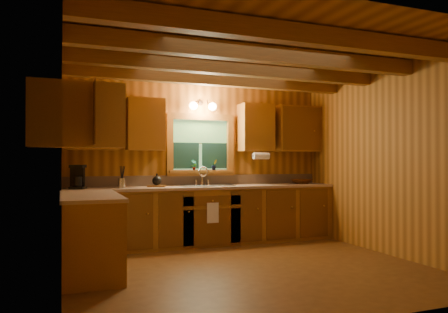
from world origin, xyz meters
TOP-DOWN VIEW (x-y plane):
  - room at (0.00, 0.00)m, footprint 4.20×4.20m
  - ceiling_beams at (0.00, 0.00)m, footprint 4.20×2.54m
  - base_cabinets at (-0.49, 1.28)m, footprint 4.20×2.22m
  - countertop at (-0.48, 1.29)m, footprint 4.20×2.24m
  - backsplash at (0.00, 1.89)m, footprint 4.20×0.02m
  - dishwasher_panel at (-1.47, 0.68)m, footprint 0.02×0.60m
  - upper_cabinets at (-0.56, 1.42)m, footprint 4.19×1.77m
  - window at (0.00, 1.87)m, footprint 1.12×0.08m
  - window_sill at (0.00, 1.82)m, footprint 1.06×0.14m
  - wall_sconce at (0.00, 1.75)m, footprint 0.45×0.21m
  - paper_towel_roll at (0.92, 1.53)m, footprint 0.27×0.11m
  - dish_towel at (0.00, 1.26)m, footprint 0.18×0.01m
  - sink at (0.00, 1.60)m, footprint 0.82×0.48m
  - coffee_maker at (-1.89, 1.59)m, footprint 0.19×0.24m
  - utensil_crock at (-1.29, 1.57)m, footprint 0.11×0.11m
  - cutting_board at (-0.76, 1.65)m, footprint 0.31×0.27m
  - teakettle at (-0.76, 1.65)m, footprint 0.14×0.14m
  - wicker_basket at (1.73, 1.63)m, footprint 0.42×0.42m
  - potted_plant_left at (-0.13, 1.81)m, footprint 0.11×0.09m
  - potted_plant_right at (0.21, 1.79)m, footprint 0.11×0.10m

SIDE VIEW (x-z plane):
  - base_cabinets at x=-0.49m, z-range 0.00..0.86m
  - dishwasher_panel at x=-1.47m, z-range 0.03..0.83m
  - dish_towel at x=0.00m, z-range 0.37..0.67m
  - sink at x=0.00m, z-range 0.64..1.07m
  - countertop at x=-0.48m, z-range 0.86..0.90m
  - cutting_board at x=-0.76m, z-range 0.90..0.92m
  - wicker_basket at x=1.73m, z-range 0.90..0.98m
  - utensil_crock at x=-1.29m, z-range 0.82..1.14m
  - backsplash at x=0.00m, z-range 0.90..1.06m
  - teakettle at x=-0.76m, z-range 0.91..1.08m
  - coffee_maker at x=-1.89m, z-range 0.90..1.23m
  - window_sill at x=0.00m, z-range 1.10..1.14m
  - potted_plant_right at x=0.21m, z-range 1.14..1.31m
  - potted_plant_left at x=-0.13m, z-range 1.14..1.31m
  - room at x=0.00m, z-range -0.80..3.40m
  - paper_towel_roll at x=0.92m, z-range 1.31..1.42m
  - window at x=0.00m, z-range 1.03..2.03m
  - upper_cabinets at x=-0.56m, z-range 1.45..2.23m
  - wall_sconce at x=0.00m, z-range 2.08..2.25m
  - ceiling_beams at x=0.00m, z-range 2.40..2.58m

